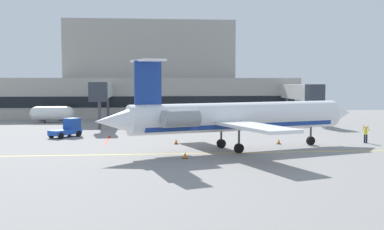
# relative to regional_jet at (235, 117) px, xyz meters

# --- Properties ---
(ground) EXTENTS (120.00, 120.00, 0.11)m
(ground) POSITION_rel_regional_jet_xyz_m (-5.35, -1.60, -3.27)
(ground) COLOR gray
(terminal_building) EXTENTS (59.71, 14.52, 18.03)m
(terminal_building) POSITION_rel_regional_jet_xyz_m (-9.48, 46.13, 3.62)
(terminal_building) COLOR #ADA89E
(terminal_building) RESTS_ON ground
(jet_bridge_west) EXTENTS (2.40, 16.46, 6.18)m
(jet_bridge_west) POSITION_rel_regional_jet_xyz_m (16.30, 29.47, 1.57)
(jet_bridge_west) COLOR silver
(jet_bridge_west) RESTS_ON ground
(jet_bridge_east) EXTENTS (2.40, 19.39, 6.54)m
(jet_bridge_east) POSITION_rel_regional_jet_xyz_m (-14.98, 27.98, 1.93)
(jet_bridge_east) COLOR silver
(jet_bridge_east) RESTS_ON ground
(regional_jet) EXTENTS (27.25, 20.76, 8.61)m
(regional_jet) POSITION_rel_regional_jet_xyz_m (0.00, 0.00, 0.00)
(regional_jet) COLOR white
(regional_jet) RESTS_ON ground
(baggage_tug) EXTENTS (2.93, 3.32, 1.94)m
(baggage_tug) POSITION_rel_regional_jet_xyz_m (-11.47, 25.33, -2.34)
(baggage_tug) COLOR #E5B20C
(baggage_tug) RESTS_ON ground
(pushback_tractor) EXTENTS (4.09, 3.13, 2.02)m
(pushback_tractor) POSITION_rel_regional_jet_xyz_m (12.99, 23.37, -2.30)
(pushback_tractor) COLOR #1E4CB2
(pushback_tractor) RESTS_ON ground
(belt_loader) EXTENTS (3.72, 4.15, 2.21)m
(belt_loader) POSITION_rel_regional_jet_xyz_m (-17.88, 12.65, -2.23)
(belt_loader) COLOR #1E4CB2
(belt_loader) RESTS_ON ground
(fuel_tank) EXTENTS (7.08, 2.44, 2.62)m
(fuel_tank) POSITION_rel_regional_jet_xyz_m (-23.43, 32.28, -1.76)
(fuel_tank) COLOR white
(fuel_tank) RESTS_ON ground
(marshaller) EXTENTS (0.82, 0.34, 1.93)m
(marshaller) POSITION_rel_regional_jet_xyz_m (15.06, 3.84, -2.25)
(marshaller) COLOR #191E33
(marshaller) RESTS_ON ground
(safety_cone_alpha) EXTENTS (0.47, 0.47, 0.55)m
(safety_cone_alpha) POSITION_rel_regional_jet_xyz_m (-5.40, 4.96, -2.98)
(safety_cone_alpha) COLOR orange
(safety_cone_alpha) RESTS_ON ground
(safety_cone_bravo) EXTENTS (0.47, 0.47, 0.55)m
(safety_cone_bravo) POSITION_rel_regional_jet_xyz_m (-5.23, -4.45, -2.98)
(safety_cone_bravo) COLOR orange
(safety_cone_bravo) RESTS_ON ground
(safety_cone_charlie) EXTENTS (0.47, 0.47, 0.55)m
(safety_cone_charlie) POSITION_rel_regional_jet_xyz_m (5.49, 3.97, -2.98)
(safety_cone_charlie) COLOR orange
(safety_cone_charlie) RESTS_ON ground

